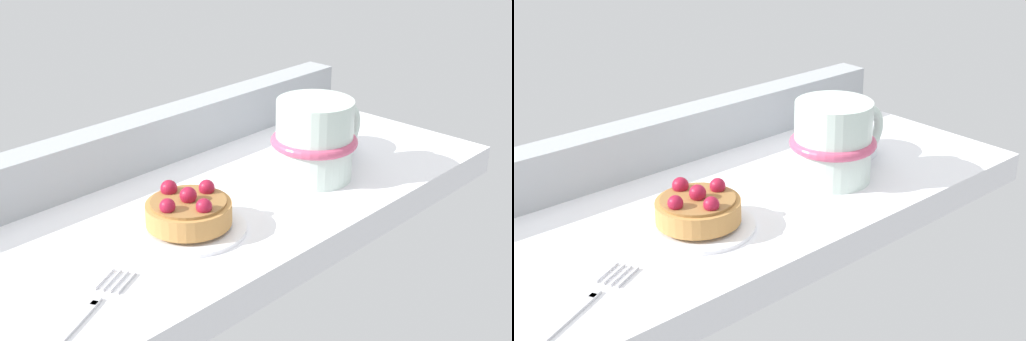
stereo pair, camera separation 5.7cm
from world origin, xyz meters
The scene contains 7 objects.
ground_plane centered at (0.00, 0.00, -1.77)cm, with size 76.86×30.10×3.54cm, color white.
window_rail_back centered at (0.00, 12.96, 3.05)cm, with size 75.32×4.17×6.10cm, color #9EA3A8.
dessert_plate centered at (-4.06, -3.77, 0.41)cm, with size 11.71×11.71×0.88cm.
raspberry_tart centered at (-4.06, -3.75, 2.28)cm, with size 8.73×8.73×3.91cm.
coffee_mug centered at (15.22, -4.37, 4.72)cm, with size 13.74×10.15×9.49cm.
dessert_fork centered at (-21.16, -9.30, 0.30)cm, with size 16.28×9.05×0.60cm.
sugar_bowl centered at (22.63, 0.36, 2.11)cm, with size 7.81×7.81×3.96cm.
Camera 1 is at (-46.64, -53.49, 34.79)cm, focal length 50.88 mm.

